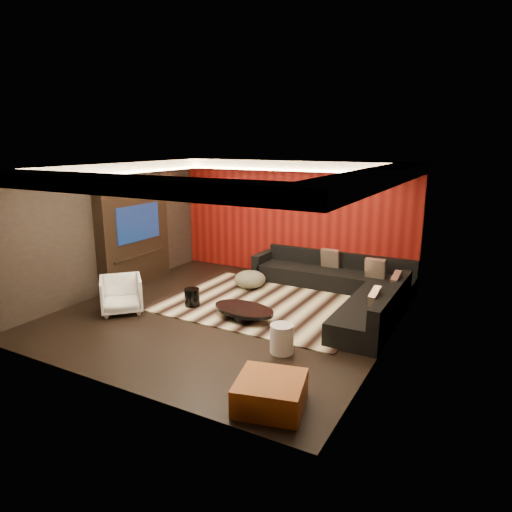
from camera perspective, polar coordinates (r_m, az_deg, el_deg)
The scene contains 26 objects.
floor at distance 8.85m, azimuth -3.60°, elevation -7.28°, with size 6.00×6.00×0.02m, color black.
ceiling at distance 8.25m, azimuth -3.90°, elevation 11.27°, with size 6.00×6.00×0.02m, color silver.
wall_back at distance 11.05m, azimuth 4.64°, elevation 4.64°, with size 6.00×0.02×2.80m, color black.
wall_left at distance 10.34m, azimuth -18.03°, elevation 3.32°, with size 0.02×6.00×2.80m, color black.
wall_right at distance 7.32m, azimuth 16.60°, elevation -0.84°, with size 0.02×6.00×2.80m, color black.
red_feature_wall at distance 11.01m, azimuth 4.55°, elevation 4.61°, with size 5.98×0.05×2.78m, color #6B0C0A.
soffit_back at distance 10.63m, azimuth 4.08°, elevation 11.27°, with size 6.00×0.60×0.22m, color silver.
soffit_front at distance 6.15m, azimuth -17.63°, elevation 8.55°, with size 6.00×0.60×0.22m, color silver.
soffit_left at distance 9.96m, azimuth -17.35°, elevation 10.48°, with size 0.60×4.80×0.22m, color silver.
soffit_right at distance 7.18m, azimuth 14.89°, elevation 9.45°, with size 0.60×4.80×0.22m, color silver.
cove_back at distance 10.33m, azimuth 3.27°, elevation 10.70°, with size 4.80×0.08×0.04m, color #FFD899.
cove_front at distance 6.40m, azimuth -15.37°, elevation 8.09°, with size 4.80×0.08×0.04m, color #FFD899.
cove_left at distance 9.73m, azimuth -15.88°, elevation 9.98°, with size 0.08×4.80×0.04m, color #FFD899.
cove_right at distance 7.28m, azimuth 12.22°, elevation 8.95°, with size 0.08×4.80×0.04m, color #FFD899.
tv_surround at distance 10.69m, azimuth -15.00°, elevation 2.24°, with size 0.30×2.00×2.20m, color black.
tv_screen at distance 10.52m, azimuth -14.48°, elevation 4.03°, with size 0.04×1.30×0.80m, color black.
tv_shelf at distance 10.67m, azimuth -14.24°, elevation 0.06°, with size 0.04×1.60×0.04m, color black.
rug at distance 9.32m, azimuth 1.19°, elevation -6.00°, with size 4.00×3.00×0.02m, color beige.
coffee_table at distance 8.52m, azimuth -1.54°, elevation -7.15°, with size 1.25×1.25×0.21m, color black.
drum_stool at distance 9.22m, azimuth -7.99°, elevation -5.13°, with size 0.30×0.30×0.35m, color black.
striped_pouf at distance 10.23m, azimuth -0.77°, elevation -2.93°, with size 0.70×0.70×0.39m, color beige.
white_side_table at distance 7.23m, azimuth 3.24°, elevation -10.29°, with size 0.37×0.37×0.46m, color silver.
orange_ottoman at distance 5.92m, azimuth 1.81°, elevation -16.72°, with size 0.83×0.83×0.37m, color #8D4612.
armchair at distance 9.18m, azimuth -16.49°, elevation -4.64°, with size 0.76×0.78×0.71m, color white.
sectional_sofa at distance 9.68m, azimuth 11.13°, elevation -3.91°, with size 3.65×3.50×0.75m.
throw_pillows at distance 9.30m, azimuth 13.71°, elevation -2.50°, with size 2.02×2.80×0.50m.
Camera 1 is at (4.42, -6.95, 3.23)m, focal length 32.00 mm.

